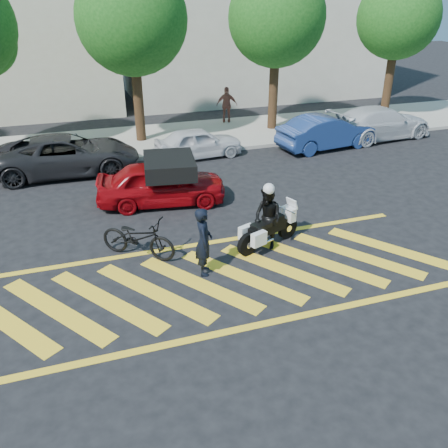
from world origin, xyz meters
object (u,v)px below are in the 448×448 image
object	(u,v)px
police_motorcycle	(268,230)
parked_mid_right	(199,143)
officer_bike	(204,241)
parked_right	(326,132)
parked_far_right	(380,123)
parked_mid_left	(67,155)
bicycle	(138,238)
red_convertible	(161,183)
officer_moto	(267,218)

from	to	relation	value
police_motorcycle	parked_mid_right	distance (m)	8.00
officer_bike	police_motorcycle	size ratio (longest dim) A/B	0.86
parked_right	parked_far_right	bearing A→B (deg)	-87.37
parked_far_right	police_motorcycle	bearing A→B (deg)	125.01
parked_mid_left	parked_right	size ratio (longest dim) A/B	1.21
bicycle	parked_mid_left	distance (m)	7.28
red_convertible	police_motorcycle	bearing A→B (deg)	-141.93
parked_mid_left	parked_mid_right	xyz separation A→B (m)	(5.25, 0.29, -0.12)
officer_bike	parked_far_right	size ratio (longest dim) A/B	0.34
officer_bike	parked_mid_left	world-z (taller)	officer_bike
parked_mid_left	parked_far_right	distance (m)	14.08
officer_moto	red_convertible	xyz separation A→B (m)	(-2.14, 3.78, -0.15)
bicycle	parked_mid_left	world-z (taller)	parked_mid_left
parked_mid_left	officer_moto	bearing A→B (deg)	-145.56
officer_bike	parked_mid_right	bearing A→B (deg)	-1.57
officer_bike	police_motorcycle	world-z (taller)	officer_bike
police_motorcycle	parked_mid_right	size ratio (longest dim) A/B	0.56
officer_bike	bicycle	world-z (taller)	officer_bike
officer_moto	parked_mid_left	world-z (taller)	officer_moto
parked_mid_right	parked_far_right	bearing A→B (deg)	-95.24
parked_mid_right	parked_right	bearing A→B (deg)	-101.01
red_convertible	parked_mid_right	xyz separation A→B (m)	(2.42, 4.20, -0.09)
police_motorcycle	parked_mid_right	bearing A→B (deg)	66.95
parked_mid_right	bicycle	bearing A→B (deg)	148.16
police_motorcycle	officer_moto	bearing A→B (deg)	122.09
bicycle	red_convertible	distance (m)	3.45
officer_moto	red_convertible	size ratio (longest dim) A/B	0.41
bicycle	parked_far_right	size ratio (longest dim) A/B	0.41
officer_bike	parked_mid_left	xyz separation A→B (m)	(-2.97, 8.44, -0.14)
officer_bike	parked_mid_right	world-z (taller)	officer_bike
bicycle	red_convertible	world-z (taller)	red_convertible
bicycle	parked_far_right	world-z (taller)	parked_far_right
red_convertible	parked_mid_right	distance (m)	4.85
officer_moto	parked_mid_right	world-z (taller)	officer_moto
parked_mid_right	parked_right	world-z (taller)	parked_right
officer_bike	red_convertible	xyz separation A→B (m)	(-0.14, 4.52, -0.18)
officer_bike	parked_far_right	bearing A→B (deg)	-38.75
parked_mid_left	parked_far_right	xyz separation A→B (m)	(14.08, 0.29, 0.00)
officer_bike	bicycle	size ratio (longest dim) A/B	0.84
bicycle	parked_mid_right	xyz separation A→B (m)	(3.71, 7.40, 0.07)
police_motorcycle	parked_far_right	distance (m)	12.10
bicycle	officer_moto	size ratio (longest dim) A/B	1.22
officer_moto	parked_right	distance (m)	9.50
police_motorcycle	parked_mid_left	size ratio (longest dim) A/B	0.38
officer_moto	parked_far_right	world-z (taller)	officer_moto
police_motorcycle	officer_moto	distance (m)	0.35
officer_moto	parked_mid_right	size ratio (longest dim) A/B	0.47
police_motorcycle	red_convertible	size ratio (longest dim) A/B	0.49
parked_mid_right	parked_right	xyz separation A→B (m)	(5.67, -0.57, 0.11)
officer_moto	parked_mid_left	distance (m)	9.16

